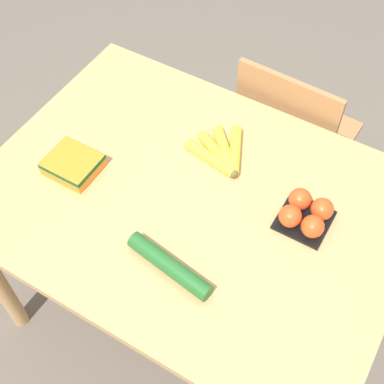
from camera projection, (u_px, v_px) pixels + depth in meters
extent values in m
plane|color=#665B51|center=(192.00, 307.00, 2.22)|extent=(12.00, 12.00, 0.00)
cube|color=tan|center=(192.00, 201.00, 1.61)|extent=(1.26, 0.93, 0.03)
cylinder|color=tan|center=(126.00, 132.00, 2.30)|extent=(0.06, 0.06, 0.75)
cylinder|color=tan|center=(383.00, 250.00, 1.95)|extent=(0.06, 0.06, 0.75)
cube|color=#A87547|center=(296.00, 135.00, 2.20)|extent=(0.44, 0.42, 0.03)
cube|color=#A87547|center=(283.00, 125.00, 1.92)|extent=(0.39, 0.04, 0.43)
cylinder|color=#A87547|center=(341.00, 162.00, 2.41)|extent=(0.04, 0.04, 0.43)
cylinder|color=#A87547|center=(271.00, 130.00, 2.52)|extent=(0.04, 0.04, 0.43)
cylinder|color=#A87547|center=(308.00, 214.00, 2.24)|extent=(0.04, 0.04, 0.43)
cylinder|color=#A87547|center=(234.00, 177.00, 2.35)|extent=(0.04, 0.04, 0.43)
sphere|color=brown|center=(234.00, 173.00, 1.63)|extent=(0.03, 0.03, 0.03)
cylinder|color=yellow|center=(235.00, 150.00, 1.68)|extent=(0.11, 0.18, 0.03)
cylinder|color=yellow|center=(226.00, 150.00, 1.68)|extent=(0.15, 0.16, 0.03)
cylinder|color=yellow|center=(217.00, 153.00, 1.68)|extent=(0.18, 0.12, 0.03)
cylinder|color=yellow|center=(210.00, 158.00, 1.67)|extent=(0.19, 0.07, 0.03)
cube|color=black|center=(304.00, 220.00, 1.54)|extent=(0.15, 0.15, 0.01)
sphere|color=#DB4C1E|center=(290.00, 216.00, 1.51)|extent=(0.07, 0.07, 0.07)
sphere|color=#DB4C1E|center=(313.00, 226.00, 1.48)|extent=(0.07, 0.07, 0.07)
sphere|color=#DB4C1E|center=(300.00, 199.00, 1.54)|extent=(0.07, 0.07, 0.07)
sphere|color=#DB4C1E|center=(322.00, 209.00, 1.52)|extent=(0.07, 0.07, 0.07)
cube|color=orange|center=(73.00, 164.00, 1.64)|extent=(0.15, 0.14, 0.05)
cube|color=#145123|center=(72.00, 161.00, 1.63)|extent=(0.15, 0.14, 0.02)
cylinder|color=#236028|center=(169.00, 266.00, 1.43)|extent=(0.27, 0.09, 0.05)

